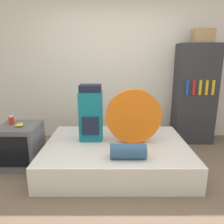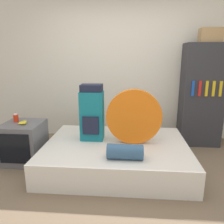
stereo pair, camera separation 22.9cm
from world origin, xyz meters
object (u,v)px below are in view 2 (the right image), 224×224
object	(u,v)px
bookshelf	(201,96)
cardboard_box	(210,35)
tent_bag	(134,117)
sleeping_roll	(125,152)
canister	(16,118)
backpack	(92,113)
television	(24,142)

from	to	relation	value
bookshelf	cardboard_box	world-z (taller)	cardboard_box
tent_bag	bookshelf	world-z (taller)	bookshelf
bookshelf	tent_bag	bearing A→B (deg)	-141.38
sleeping_roll	canister	distance (m)	1.75
tent_bag	bookshelf	bearing A→B (deg)	38.62
backpack	bookshelf	distance (m)	1.96
canister	cardboard_box	size ratio (longest dim) A/B	0.37
backpack	television	distance (m)	1.11
sleeping_roll	television	world-z (taller)	television
bookshelf	canister	bearing A→B (deg)	-163.67
cardboard_box	sleeping_roll	bearing A→B (deg)	-132.67
bookshelf	cardboard_box	bearing A→B (deg)	-14.40
television	bookshelf	world-z (taller)	bookshelf
sleeping_roll	canister	size ratio (longest dim) A/B	3.49
sleeping_roll	bookshelf	size ratio (longest dim) A/B	0.25
canister	bookshelf	xyz separation A→B (m)	(2.91, 0.85, 0.23)
television	bookshelf	xyz separation A→B (m)	(2.79, 0.92, 0.58)
cardboard_box	backpack	bearing A→B (deg)	-155.76
tent_bag	television	distance (m)	1.67
sleeping_roll	cardboard_box	size ratio (longest dim) A/B	1.29
sleeping_roll	bookshelf	xyz separation A→B (m)	(1.28, 1.45, 0.44)
television	bookshelf	size ratio (longest dim) A/B	0.34
tent_bag	cardboard_box	world-z (taller)	cardboard_box
canister	sleeping_roll	bearing A→B (deg)	-19.92
television	canister	size ratio (longest dim) A/B	4.76
backpack	bookshelf	bearing A→B (deg)	25.01
bookshelf	television	bearing A→B (deg)	-161.83
tent_bag	sleeping_roll	bearing A→B (deg)	-101.87
tent_bag	canister	size ratio (longest dim) A/B	6.17
bookshelf	sleeping_roll	bearing A→B (deg)	-131.57
backpack	canister	xyz separation A→B (m)	(-1.14, -0.03, -0.09)
canister	bookshelf	size ratio (longest dim) A/B	0.07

